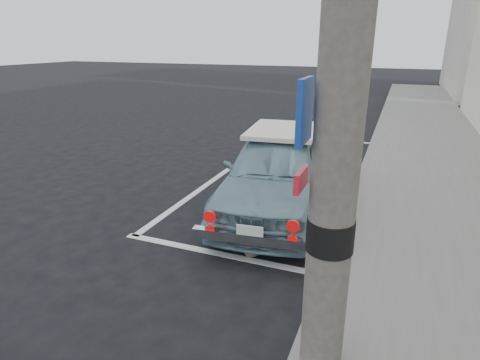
% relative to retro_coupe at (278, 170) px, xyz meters
% --- Properties ---
extents(ground, '(80.00, 80.00, 0.00)m').
position_rel_retro_coupe_xyz_m(ground, '(-0.69, -1.26, -0.67)').
color(ground, black).
rests_on(ground, ground).
extents(sidewalk, '(2.80, 40.00, 0.15)m').
position_rel_retro_coupe_xyz_m(sidewalk, '(2.51, 0.74, -0.59)').
color(sidewalk, slate).
rests_on(sidewalk, ground).
extents(pline_rear, '(3.00, 0.12, 0.01)m').
position_rel_retro_coupe_xyz_m(pline_rear, '(-0.19, -1.76, -0.66)').
color(pline_rear, silver).
rests_on(pline_rear, ground).
extents(pline_front, '(3.00, 0.12, 0.01)m').
position_rel_retro_coupe_xyz_m(pline_front, '(-0.19, 5.24, -0.66)').
color(pline_front, silver).
rests_on(pline_front, ground).
extents(pline_side, '(0.12, 7.00, 0.01)m').
position_rel_retro_coupe_xyz_m(pline_side, '(-1.59, 1.74, -0.66)').
color(pline_side, silver).
rests_on(pline_side, ground).
extents(retro_coupe, '(1.99, 4.02, 1.32)m').
position_rel_retro_coupe_xyz_m(retro_coupe, '(0.00, 0.00, 0.00)').
color(retro_coupe, '#759AA8').
rests_on(retro_coupe, ground).
extents(cat, '(0.27, 0.46, 0.25)m').
position_rel_retro_coupe_xyz_m(cat, '(0.17, -1.64, -0.55)').
color(cat, brown).
rests_on(cat, ground).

